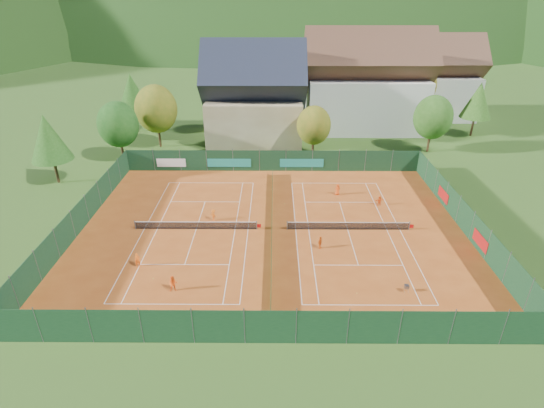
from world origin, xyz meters
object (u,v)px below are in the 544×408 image
at_px(chalet, 255,99).
at_px(player_right_far_a, 338,189).
at_px(player_left_far, 213,215).
at_px(ball_hopper, 407,287).
at_px(player_right_near, 320,242).
at_px(player_right_far_b, 379,201).
at_px(player_left_near, 138,260).
at_px(player_left_mid, 173,284).
at_px(hotel_block_a, 366,87).
at_px(hotel_block_b, 431,82).

bearing_deg(chalet, player_right_far_a, -62.97).
bearing_deg(player_left_far, ball_hopper, 176.96).
relative_size(ball_hopper, player_left_far, 0.62).
bearing_deg(ball_hopper, player_right_near, 134.77).
relative_size(chalet, player_right_far_b, 13.60).
height_order(chalet, player_left_far, chalet).
bearing_deg(player_left_near, player_left_mid, -61.39).
bearing_deg(player_right_near, chalet, 45.42).
distance_m(ball_hopper, player_right_far_a, 18.96).
distance_m(chalet, player_right_near, 34.95).
bearing_deg(chalet, player_left_far, -96.90).
bearing_deg(player_left_mid, player_left_far, 73.65).
distance_m(hotel_block_a, player_left_mid, 52.55).
relative_size(hotel_block_b, ball_hopper, 21.60).
xyz_separation_m(player_left_mid, player_left_far, (1.77, 12.20, -0.11)).
bearing_deg(player_right_far_b, player_right_near, 34.93).
xyz_separation_m(player_right_far_a, player_right_far_b, (4.52, -2.82, -0.12)).
relative_size(ball_hopper, player_right_far_a, 0.56).
height_order(player_right_near, player_right_far_a, player_right_far_a).
distance_m(hotel_block_a, player_left_near, 51.61).
bearing_deg(ball_hopper, hotel_block_b, 70.97).
bearing_deg(hotel_block_a, hotel_block_b, 29.74).
distance_m(player_right_near, player_right_far_a, 12.46).
distance_m(chalet, player_left_near, 38.32).
distance_m(ball_hopper, player_left_near, 23.72).
distance_m(hotel_block_a, player_left_far, 41.26).
height_order(hotel_block_a, hotel_block_b, hotel_block_a).
height_order(player_left_mid, player_right_near, player_left_mid).
distance_m(player_left_far, player_right_far_a, 15.76).
distance_m(player_left_mid, player_right_far_b, 26.04).
bearing_deg(player_left_near, chalet, 55.52).
bearing_deg(hotel_block_a, ball_hopper, -95.80).
relative_size(player_left_mid, player_left_far, 1.18).
height_order(hotel_block_b, player_left_far, hotel_block_b).
height_order(player_left_mid, player_left_far, player_left_mid).
xyz_separation_m(chalet, player_left_far, (-3.39, -28.00, -5.98)).
distance_m(ball_hopper, player_left_mid, 19.47).
bearing_deg(chalet, player_right_far_b, -57.52).
xyz_separation_m(hotel_block_a, player_left_near, (-28.15, -42.74, -6.67)).
xyz_separation_m(hotel_block_a, ball_hopper, (-4.69, -46.20, -6.83)).
xyz_separation_m(hotel_block_a, player_right_far_a, (-8.01, -27.54, -6.67)).
bearing_deg(player_left_far, player_right_far_a, -124.25).
bearing_deg(player_left_mid, player_right_far_a, 41.05).
relative_size(player_left_near, player_right_near, 1.08).
distance_m(hotel_block_b, player_right_near, 54.19).
bearing_deg(player_left_mid, player_right_far_b, 29.39).
bearing_deg(hotel_block_a, chalet, -162.47).
relative_size(ball_hopper, player_right_near, 0.60).
xyz_separation_m(chalet, ball_hopper, (14.31, -40.20, -6.07)).
height_order(player_left_mid, player_right_far_a, player_left_mid).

